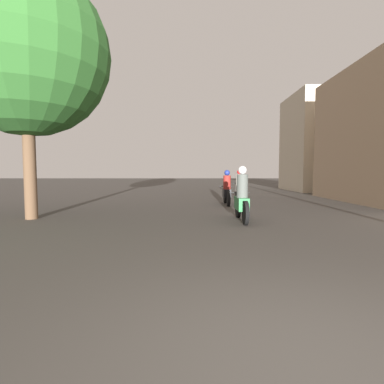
% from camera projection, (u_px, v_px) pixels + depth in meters
% --- Properties ---
extents(motorcycle_green, '(0.60, 1.98, 1.60)m').
position_uv_depth(motorcycle_green, '(242.00, 199.00, 8.64)').
color(motorcycle_green, black).
rests_on(motorcycle_green, ground_plane).
extents(motorcycle_black, '(0.60, 1.89, 1.50)m').
position_uv_depth(motorcycle_black, '(227.00, 191.00, 12.91)').
color(motorcycle_black, black).
rests_on(motorcycle_black, ground_plane).
extents(motorcycle_white, '(0.60, 2.02, 1.52)m').
position_uv_depth(motorcycle_white, '(239.00, 186.00, 16.46)').
color(motorcycle_white, black).
rests_on(motorcycle_white, ground_plane).
extents(building_right_far, '(5.70, 5.57, 7.07)m').
position_uv_depth(building_right_far, '(329.00, 143.00, 22.34)').
color(building_right_far, beige).
rests_on(building_right_far, ground_plane).
extents(street_tree, '(4.87, 4.87, 7.36)m').
position_uv_depth(street_tree, '(26.00, 53.00, 8.76)').
color(street_tree, brown).
rests_on(street_tree, ground_plane).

